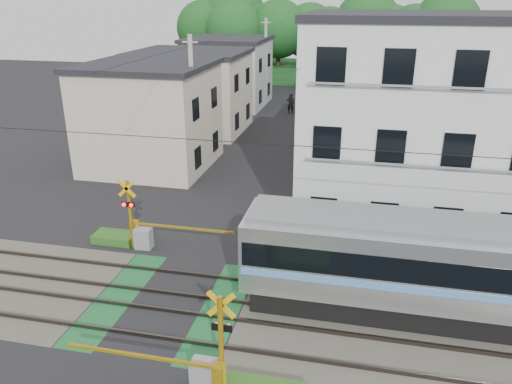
% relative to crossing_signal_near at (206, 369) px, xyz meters
% --- Properties ---
extents(ground, '(120.00, 120.00, 0.00)m').
position_rel_crossing_signal_near_xyz_m(ground, '(-2.59, 3.65, -0.71)').
color(ground, black).
extents(track_bed, '(120.00, 120.00, 0.14)m').
position_rel_crossing_signal_near_xyz_m(track_bed, '(-2.59, 3.65, -0.67)').
color(track_bed, '#47423A').
rests_on(track_bed, ground).
extents(crossing_signal_near, '(4.74, 0.65, 3.09)m').
position_rel_crossing_signal_near_xyz_m(crossing_signal_near, '(0.00, 0.00, 0.00)').
color(crossing_signal_near, '#F0B00C').
rests_on(crossing_signal_near, ground).
extents(crossing_signal_far, '(4.74, 0.65, 3.09)m').
position_rel_crossing_signal_near_xyz_m(crossing_signal_far, '(-5.17, 7.31, 0.00)').
color(crossing_signal_far, '#F0B00C').
rests_on(crossing_signal_far, ground).
extents(apartment_block, '(10.20, 8.36, 9.30)m').
position_rel_crossing_signal_near_xyz_m(apartment_block, '(5.91, 13.15, 3.94)').
color(apartment_block, silver).
rests_on(apartment_block, ground).
extents(houses_row, '(22.07, 31.35, 6.80)m').
position_rel_crossing_signal_near_xyz_m(houses_row, '(-2.33, 29.57, 2.53)').
color(houses_row, beige).
rests_on(houses_row, ground).
extents(tree_hill, '(40.00, 13.17, 11.56)m').
position_rel_crossing_signal_near_xyz_m(tree_hill, '(-3.02, 51.64, 4.71)').
color(tree_hill, '#1A4E1D').
rests_on(tree_hill, ground).
extents(catenary, '(60.00, 5.04, 7.00)m').
position_rel_crossing_signal_near_xyz_m(catenary, '(3.41, 3.69, 2.98)').
color(catenary, '#2D2D33').
rests_on(catenary, ground).
extents(utility_poles, '(7.90, 42.00, 8.00)m').
position_rel_crossing_signal_near_xyz_m(utility_poles, '(-3.64, 26.66, 3.37)').
color(utility_poles, '#A5A5A0').
rests_on(utility_poles, ground).
extents(pedestrian, '(0.74, 0.56, 1.82)m').
position_rel_crossing_signal_near_xyz_m(pedestrian, '(-2.99, 34.20, 0.20)').
color(pedestrian, black).
rests_on(pedestrian, ground).
extents(weed_patches, '(10.25, 8.80, 0.40)m').
position_rel_crossing_signal_near_xyz_m(weed_patches, '(-0.83, 3.56, -0.53)').
color(weed_patches, '#2D5E1E').
rests_on(weed_patches, ground).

